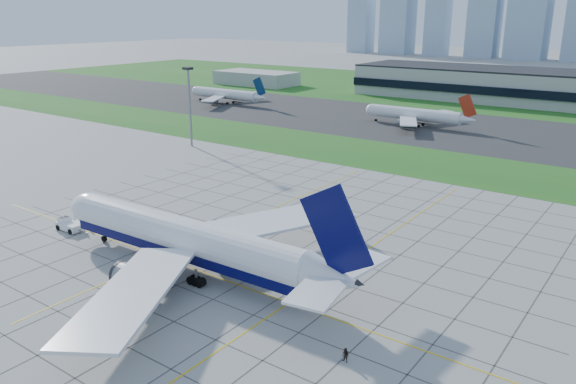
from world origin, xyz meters
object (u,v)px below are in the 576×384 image
object	(u,v)px
airliner	(188,240)
light_mast	(189,97)
crew_near	(89,225)
distant_jet_0	(226,94)
pushback_tug	(69,225)
crew_far	(345,355)
distant_jet_1	(415,114)

from	to	relation	value
airliner	light_mast	bearing A→B (deg)	133.33
crew_near	distant_jet_0	world-z (taller)	distant_jet_0
airliner	pushback_tug	size ratio (longest dim) A/B	7.41
pushback_tug	crew_near	bearing A→B (deg)	39.56
crew_far	light_mast	bearing A→B (deg)	154.32
light_mast	distant_jet_0	world-z (taller)	light_mast
light_mast	pushback_tug	xyz separation A→B (m)	(34.39, -68.67, -15.10)
light_mast	pushback_tug	world-z (taller)	light_mast
crew_near	pushback_tug	bearing A→B (deg)	172.66
crew_far	distant_jet_1	distance (m)	162.01
light_mast	distant_jet_1	distance (m)	89.55
airliner	crew_near	xyz separation A→B (m)	(-30.21, 1.65, -4.67)
airliner	distant_jet_0	bearing A→B (deg)	128.38
pushback_tug	crew_far	size ratio (longest dim) A/B	4.51
light_mast	crew_far	distance (m)	128.07
distant_jet_0	crew_far	bearing A→B (deg)	-44.20
crew_near	distant_jet_0	size ratio (longest dim) A/B	0.04
light_mast	crew_near	distance (m)	77.43
pushback_tug	distant_jet_1	bearing A→B (deg)	84.09
light_mast	distant_jet_0	bearing A→B (deg)	124.93
light_mast	crew_near	bearing A→B (deg)	-60.51
airliner	crew_far	distance (m)	36.09
pushback_tug	crew_near	distance (m)	3.95
crew_far	distant_jet_0	xyz separation A→B (m)	(-156.21, 151.91, 3.51)
light_mast	crew_far	size ratio (longest dim) A/B	13.16
pushback_tug	light_mast	bearing A→B (deg)	114.99
light_mast	distant_jet_0	size ratio (longest dim) A/B	0.58
distant_jet_1	crew_far	bearing A→B (deg)	-69.28
light_mast	airliner	xyz separation A→B (m)	(67.57, -67.72, -10.65)
crew_near	crew_far	xyz separation A→B (m)	(65.24, -9.07, 0.11)
pushback_tug	crew_far	xyz separation A→B (m)	(68.21, -6.47, -0.11)
airliner	pushback_tug	xyz separation A→B (m)	(-33.18, -0.95, -4.45)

